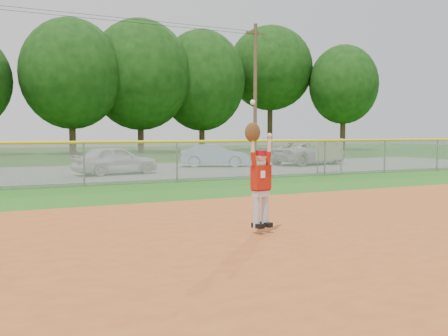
# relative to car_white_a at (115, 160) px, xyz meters

# --- Properties ---
(ground) EXTENTS (120.00, 120.00, 0.00)m
(ground) POSITION_rel_car_white_a_xyz_m (1.26, -14.20, -0.65)
(ground) COLOR #215814
(ground) RESTS_ON ground
(parking_strip) EXTENTS (44.00, 10.00, 0.03)m
(parking_strip) POSITION_rel_car_white_a_xyz_m (1.26, 1.80, -0.63)
(parking_strip) COLOR slate
(parking_strip) RESTS_ON ground
(car_white_a) EXTENTS (3.86, 2.18, 1.24)m
(car_white_a) POSITION_rel_car_white_a_xyz_m (0.00, 0.00, 0.00)
(car_white_a) COLOR white
(car_white_a) RESTS_ON parking_strip
(car_blue) EXTENTS (3.84, 2.58, 1.20)m
(car_blue) POSITION_rel_car_white_a_xyz_m (5.97, 2.71, -0.02)
(car_blue) COLOR #9BBDE7
(car_blue) RESTS_ON parking_strip
(car_white_b) EXTENTS (5.12, 3.18, 1.32)m
(car_white_b) POSITION_rel_car_white_a_xyz_m (11.52, 1.99, 0.04)
(car_white_b) COLOR silver
(car_white_b) RESTS_ON parking_strip
(sponsor_sign) EXTENTS (1.75, 0.36, 1.57)m
(sponsor_sign) POSITION_rel_car_white_a_xyz_m (9.11, -2.99, 0.39)
(sponsor_sign) COLOR gray
(sponsor_sign) RESTS_ON ground
(outfield_fence) EXTENTS (40.06, 0.10, 1.55)m
(outfield_fence) POSITION_rel_car_white_a_xyz_m (1.26, -4.20, 0.23)
(outfield_fence) COLOR gray
(outfield_fence) RESTS_ON ground
(power_lines) EXTENTS (19.40, 0.24, 9.00)m
(power_lines) POSITION_rel_car_white_a_xyz_m (2.26, 7.80, 4.03)
(power_lines) COLOR #4C3823
(power_lines) RESTS_ON ground
(tree_line) EXTENTS (62.37, 13.00, 14.43)m
(tree_line) POSITION_rel_car_white_a_xyz_m (2.22, 23.70, 6.88)
(tree_line) COLOR #422D1C
(tree_line) RESTS_ON ground
(ballplayer) EXTENTS (0.61, 0.31, 2.23)m
(ballplayer) POSITION_rel_car_white_a_xyz_m (-0.74, -13.78, 0.41)
(ballplayer) COLOR silver
(ballplayer) RESTS_ON ground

